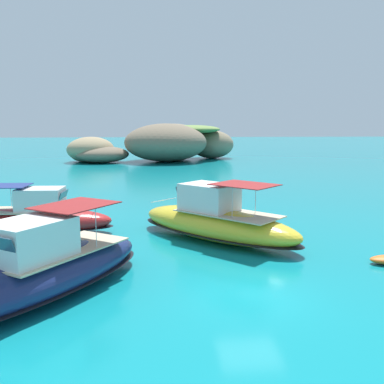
% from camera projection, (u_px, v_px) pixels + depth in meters
% --- Properties ---
extents(ground_plane, '(400.00, 400.00, 0.00)m').
position_uv_depth(ground_plane, '(250.00, 296.00, 17.25)').
color(ground_plane, '#0F7F89').
extents(islet_large, '(25.40, 22.75, 6.76)m').
position_uv_depth(islet_large, '(175.00, 142.00, 80.38)').
color(islet_large, '#84755B').
rests_on(islet_large, ground).
extents(islet_small, '(13.33, 12.45, 4.45)m').
position_uv_depth(islet_small, '(94.00, 152.00, 76.29)').
color(islet_small, '#9E8966').
rests_on(islet_small, ground).
extents(motorboat_yellow, '(10.18, 10.29, 3.48)m').
position_uv_depth(motorboat_yellow, '(216.00, 221.00, 25.42)').
color(motorboat_yellow, yellow).
rests_on(motorboat_yellow, ground).
extents(motorboat_navy, '(8.85, 10.75, 3.39)m').
position_uv_depth(motorboat_navy, '(42.00, 270.00, 17.05)').
color(motorboat_navy, navy).
rests_on(motorboat_navy, ground).
extents(motorboat_red, '(9.88, 3.41, 3.05)m').
position_uv_depth(motorboat_red, '(35.00, 219.00, 26.80)').
color(motorboat_red, red).
rests_on(motorboat_red, ground).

